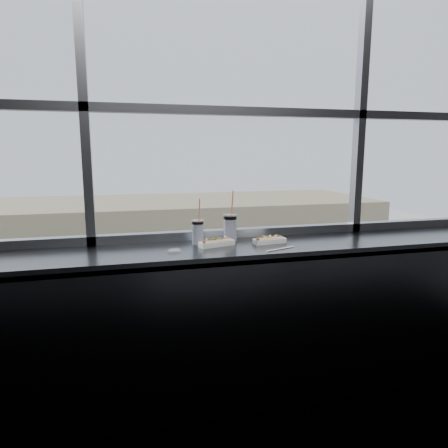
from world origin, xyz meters
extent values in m
plane|color=black|center=(0.00, 1.50, 0.55)|extent=(6.00, 0.00, 6.00)
plane|color=silver|center=(0.00, 1.52, 2.30)|extent=(6.00, 0.00, 6.00)
cube|color=#595C60|center=(0.00, 1.23, 1.07)|extent=(6.00, 0.55, 0.06)
cube|color=#595C60|center=(0.00, 0.97, 0.55)|extent=(6.00, 0.04, 1.04)
cube|color=white|center=(-0.19, 1.24, 1.10)|extent=(0.25, 0.14, 0.01)
cube|color=white|center=(-0.19, 1.24, 1.12)|extent=(0.25, 0.14, 0.03)
cylinder|color=tan|center=(-0.19, 1.24, 1.13)|extent=(0.19, 0.09, 0.04)
cylinder|color=brown|center=(-0.19, 1.24, 1.14)|extent=(0.19, 0.08, 0.03)
cube|color=white|center=(0.18, 1.23, 1.10)|extent=(0.23, 0.10, 0.01)
cube|color=white|center=(0.18, 1.23, 1.12)|extent=(0.23, 0.10, 0.03)
cylinder|color=tan|center=(0.18, 1.23, 1.12)|extent=(0.18, 0.06, 0.04)
cylinder|color=brown|center=(0.18, 1.23, 1.14)|extent=(0.19, 0.04, 0.03)
cylinder|color=white|center=(-0.30, 1.34, 1.18)|extent=(0.08, 0.08, 0.16)
cylinder|color=black|center=(-0.30, 1.34, 1.25)|extent=(0.08, 0.08, 0.02)
cylinder|color=silver|center=(-0.30, 1.34, 1.26)|extent=(0.09, 0.09, 0.01)
cylinder|color=#FF6B54|center=(-0.29, 1.33, 1.33)|extent=(0.01, 0.04, 0.16)
cylinder|color=white|center=(-0.07, 1.36, 1.19)|extent=(0.09, 0.09, 0.18)
cylinder|color=black|center=(-0.07, 1.36, 1.27)|extent=(0.09, 0.09, 0.02)
cylinder|color=silver|center=(-0.07, 1.36, 1.29)|extent=(0.10, 0.10, 0.01)
cylinder|color=#FF6B54|center=(-0.06, 1.35, 1.37)|extent=(0.01, 0.05, 0.19)
cylinder|color=white|center=(0.18, 1.04, 1.10)|extent=(0.22, 0.09, 0.01)
ellipsoid|color=silver|center=(-0.49, 1.15, 1.11)|extent=(0.09, 0.07, 0.02)
plane|color=#B4B4B3|center=(0.00, 45.00, -11.00)|extent=(120.00, 120.00, 0.00)
cube|color=black|center=(0.00, 21.50, -10.97)|extent=(80.00, 10.00, 0.06)
cube|color=#B4B4B3|center=(0.00, 29.50, -10.98)|extent=(80.00, 6.00, 0.04)
cube|color=gray|center=(0.00, 39.50, -7.00)|extent=(50.00, 14.00, 8.00)
imported|color=#1A45A1|center=(13.70, 17.50, -10.02)|extent=(2.34, 5.54, 1.84)
imported|color=black|center=(-5.70, 17.50, -9.90)|extent=(3.25, 6.49, 2.09)
imported|color=white|center=(5.62, 17.50, -9.94)|extent=(2.82, 6.11, 1.99)
imported|color=white|center=(10.92, 25.50, -9.84)|extent=(3.50, 6.88, 2.20)
imported|color=maroon|center=(0.84, 17.50, -9.88)|extent=(3.32, 6.60, 2.12)
imported|color=#66605B|center=(-0.61, 29.73, -9.87)|extent=(0.97, 0.73, 2.18)
imported|color=#66605B|center=(-4.44, 30.37, -9.81)|extent=(0.77, 1.03, 2.31)
imported|color=#66605B|center=(3.71, 29.19, -10.04)|extent=(0.82, 0.61, 1.84)
imported|color=#66605B|center=(8.97, 29.11, -9.94)|extent=(0.90, 0.68, 2.03)
cylinder|color=#47382B|center=(-7.69, 29.50, -9.81)|extent=(0.24, 0.24, 2.38)
sphere|color=#407531|center=(-7.69, 29.50, -7.64)|extent=(3.17, 3.17, 3.17)
cylinder|color=#47382B|center=(0.83, 29.50, -9.82)|extent=(0.24, 0.24, 2.36)
sphere|color=#407531|center=(0.83, 29.50, -7.65)|extent=(3.15, 3.15, 3.15)
cylinder|color=#47382B|center=(9.58, 29.50, -9.97)|extent=(0.21, 0.21, 2.07)
sphere|color=#407531|center=(9.58, 29.50, -8.07)|extent=(2.76, 2.76, 2.76)
camera|label=1|loc=(-0.80, -1.28, 1.71)|focal=32.00mm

